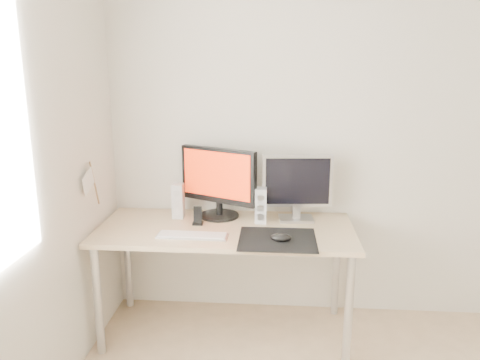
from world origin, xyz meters
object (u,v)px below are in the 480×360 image
object	(u,v)px
phone_dock	(198,219)
desk	(226,239)
second_monitor	(297,184)
speaker_left	(178,201)
main_monitor	(218,180)
mouse	(281,237)
speaker_right	(261,205)
keyboard	(192,235)

from	to	relation	value
phone_dock	desk	bearing A→B (deg)	-13.19
second_monitor	speaker_left	bearing A→B (deg)	-179.14
main_monitor	second_monitor	distance (m)	0.51
desk	main_monitor	distance (m)	0.39
desk	speaker_left	size ratio (longest dim) A/B	6.98
speaker_left	desk	bearing A→B (deg)	-26.79
desk	main_monitor	size ratio (longest dim) A/B	3.11
desk	second_monitor	xyz separation A→B (m)	(0.45, 0.18, 0.32)
main_monitor	phone_dock	size ratio (longest dim) A/B	4.35
phone_dock	mouse	bearing A→B (deg)	-26.20
mouse	speaker_right	distance (m)	0.36
mouse	speaker_left	world-z (taller)	speaker_left
speaker_right	keyboard	distance (m)	0.50
phone_dock	second_monitor	bearing A→B (deg)	12.25
mouse	main_monitor	distance (m)	0.63
main_monitor	keyboard	xyz separation A→B (m)	(-0.11, -0.37, -0.25)
desk	speaker_left	world-z (taller)	speaker_left
desk	second_monitor	world-z (taller)	second_monitor
second_monitor	speaker_left	world-z (taller)	second_monitor
mouse	speaker_right	xyz separation A→B (m)	(-0.13, 0.33, 0.09)
speaker_right	keyboard	size ratio (longest dim) A/B	0.54
desk	keyboard	bearing A→B (deg)	-135.56
main_monitor	phone_dock	distance (m)	0.29
main_monitor	phone_dock	xyz separation A→B (m)	(-0.11, -0.16, -0.22)
main_monitor	speaker_right	world-z (taller)	main_monitor
speaker_left	phone_dock	size ratio (longest dim) A/B	1.93
mouse	speaker_left	size ratio (longest dim) A/B	0.53
speaker_left	phone_dock	distance (m)	0.21
second_monitor	desk	bearing A→B (deg)	-158.16
desk	keyboard	distance (m)	0.26
mouse	second_monitor	world-z (taller)	second_monitor
second_monitor	mouse	bearing A→B (deg)	-104.53
mouse	desk	bearing A→B (deg)	147.88
speaker_left	speaker_right	distance (m)	0.55
second_monitor	keyboard	size ratio (longest dim) A/B	1.07
main_monitor	speaker_left	world-z (taller)	main_monitor
speaker_right	phone_dock	distance (m)	0.41
speaker_right	second_monitor	bearing A→B (deg)	16.80
keyboard	phone_dock	world-z (taller)	phone_dock
desk	main_monitor	world-z (taller)	main_monitor
main_monitor	phone_dock	world-z (taller)	main_monitor
main_monitor	speaker_left	bearing A→B (deg)	-173.17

